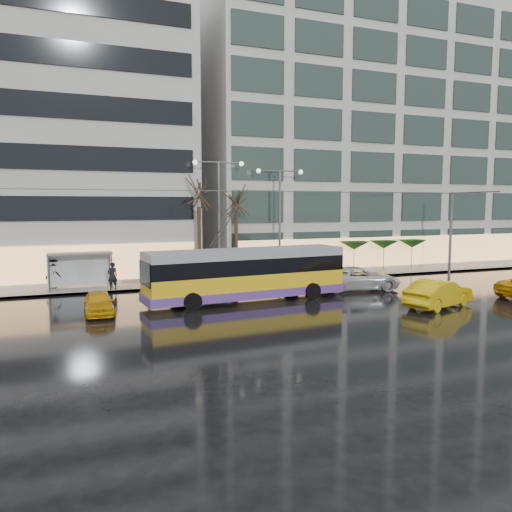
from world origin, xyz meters
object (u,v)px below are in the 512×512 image
trolleybus (247,276)px  bus_shelter (74,263)px  street_lamp_near (219,204)px  taxi_a (99,303)px

trolleybus → bus_shelter: size_ratio=3.03×
trolleybus → street_lamp_near: size_ratio=1.41×
street_lamp_near → taxi_a: size_ratio=2.43×
taxi_a → trolleybus: bearing=4.7°
trolleybus → bus_shelter: trolleybus is taller
taxi_a → bus_shelter: bearing=97.8°
street_lamp_near → taxi_a: (-9.34, -8.39, -5.36)m
trolleybus → taxi_a: size_ratio=3.42×
street_lamp_near → trolleybus: bearing=-94.5°
trolleybus → taxi_a: bearing=-175.9°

